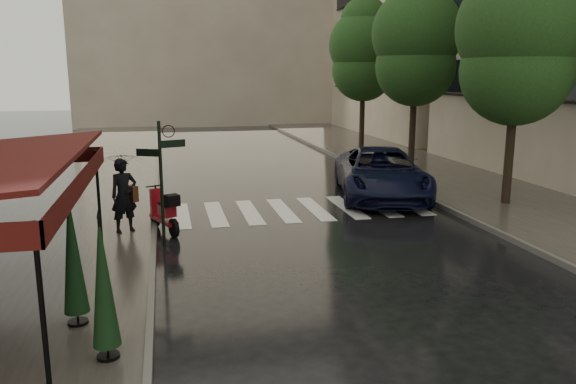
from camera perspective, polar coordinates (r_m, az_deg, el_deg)
name	(u,v)px	position (r m, az deg, el deg)	size (l,w,h in m)	color
ground	(226,285)	(11.58, -6.36, -9.41)	(120.00, 120.00, 0.00)	black
sidewalk_near	(77,182)	(23.37, -20.65, 0.93)	(6.00, 60.00, 0.12)	#38332D
sidewalk_far	(426,169)	(25.74, 13.86, 2.30)	(5.50, 60.00, 0.12)	#38332D
curb_near	(157,179)	(23.12, -13.16, 1.31)	(0.12, 60.00, 0.16)	#595651
curb_far	(367,171)	(24.63, 8.00, 2.15)	(0.12, 60.00, 0.16)	#595651
crosswalk	(299,209)	(17.73, 1.13, -1.77)	(7.85, 3.20, 0.01)	silver
signpost	(161,173)	(13.95, -12.75, 1.85)	(1.17, 0.29, 3.10)	black
backdrop_building	(209,2)	(49.26, -8.02, 18.55)	(22.00, 6.00, 20.00)	gray
tree_near	(519,36)	(19.05, 22.41, 14.42)	(3.80, 3.80, 7.99)	black
tree_mid	(416,40)	(25.12, 12.92, 14.79)	(3.80, 3.80, 8.34)	black
tree_far	(364,50)	(31.66, 7.71, 14.07)	(3.80, 3.80, 8.16)	black
pedestrian_with_umbrella	(122,167)	(15.09, -16.49, 2.46)	(1.55, 1.56, 2.61)	black
scooter	(165,212)	(15.44, -12.43, -2.04)	(0.90, 1.71, 1.18)	black
parked_car	(381,173)	(19.64, 9.42, 1.91)	(2.80, 6.08, 1.69)	black
parasol_front	(73,253)	(9.80, -21.05, -5.85)	(0.41, 0.41, 2.27)	black
parasol_back	(103,283)	(8.50, -18.28, -8.73)	(0.40, 0.40, 2.17)	black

